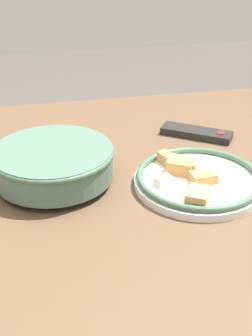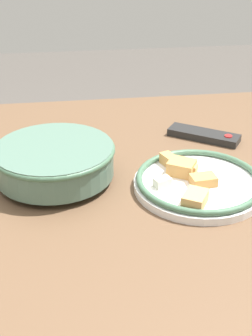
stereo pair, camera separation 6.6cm
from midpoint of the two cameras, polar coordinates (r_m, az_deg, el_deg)
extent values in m
cube|color=brown|center=(1.12, -0.45, -1.87)|extent=(1.38, 1.04, 0.04)
cylinder|color=#4C6B5B|center=(1.10, -6.85, -1.16)|extent=(0.12, 0.12, 0.02)
cylinder|color=#4C6B5B|center=(1.08, -6.98, 0.82)|extent=(0.27, 0.27, 0.07)
cylinder|color=#C67A33|center=(1.08, -6.97, 0.57)|extent=(0.24, 0.24, 0.06)
torus|color=#42664C|center=(1.07, -7.07, 2.10)|extent=(0.28, 0.28, 0.01)
cylinder|color=white|center=(1.08, 10.56, -2.11)|extent=(0.29, 0.29, 0.02)
torus|color=#42664C|center=(1.07, 10.63, -1.37)|extent=(0.28, 0.28, 0.01)
cube|color=tan|center=(1.12, 6.93, 0.95)|extent=(0.04, 0.05, 0.03)
cube|color=silver|center=(1.04, 6.26, -1.76)|extent=(0.04, 0.04, 0.02)
cube|color=tan|center=(1.09, 8.51, 0.05)|extent=(0.08, 0.07, 0.03)
cube|color=tan|center=(0.98, 10.33, -3.78)|extent=(0.07, 0.07, 0.03)
cube|color=tan|center=(1.06, 11.17, -1.50)|extent=(0.06, 0.04, 0.02)
cube|color=tan|center=(1.10, 9.17, -0.10)|extent=(0.05, 0.05, 0.02)
cube|color=black|center=(1.32, 10.87, 3.94)|extent=(0.19, 0.16, 0.02)
cylinder|color=red|center=(1.30, 13.80, 3.79)|extent=(0.02, 0.02, 0.00)
camera|label=1|loc=(0.03, -88.22, 0.98)|focal=50.00mm
camera|label=2|loc=(0.03, 91.78, -0.98)|focal=50.00mm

